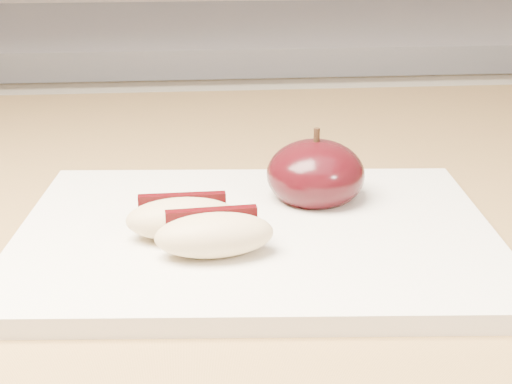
{
  "coord_description": "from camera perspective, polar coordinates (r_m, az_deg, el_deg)",
  "views": [
    {
      "loc": [
        -0.11,
        -0.08,
        1.11
      ],
      "look_at": [
        -0.07,
        0.36,
        0.94
      ],
      "focal_mm": 50.0,
      "sensor_mm": 36.0,
      "label": 1
    }
  ],
  "objects": [
    {
      "name": "back_cabinet",
      "position": [
        1.43,
        -0.5,
        -5.28
      ],
      "size": [
        2.4,
        0.62,
        0.94
      ],
      "color": "silver",
      "rests_on": "ground"
    },
    {
      "name": "cutting_board",
      "position": [
        0.48,
        0.0,
        -3.47
      ],
      "size": [
        0.34,
        0.26,
        0.01
      ],
      "primitive_type": "cube",
      "rotation": [
        0.0,
        0.0,
        -0.08
      ],
      "color": "silver",
      "rests_on": "island_counter"
    },
    {
      "name": "apple_wedge_a",
      "position": [
        0.46,
        -5.87,
        -2.06
      ],
      "size": [
        0.07,
        0.04,
        0.03
      ],
      "rotation": [
        0.0,
        0.0,
        0.02
      ],
      "color": "tan",
      "rests_on": "cutting_board"
    },
    {
      "name": "apple_half",
      "position": [
        0.53,
        4.78,
        1.42
      ],
      "size": [
        0.1,
        0.1,
        0.06
      ],
      "rotation": [
        0.0,
        0.0,
        0.41
      ],
      "color": "black",
      "rests_on": "cutting_board"
    },
    {
      "name": "apple_wedge_b",
      "position": [
        0.44,
        -3.37,
        -3.37
      ],
      "size": [
        0.08,
        0.04,
        0.03
      ],
      "rotation": [
        0.0,
        0.0,
        0.08
      ],
      "color": "tan",
      "rests_on": "cutting_board"
    }
  ]
}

